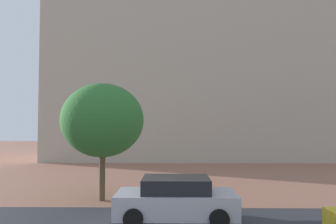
{
  "coord_description": "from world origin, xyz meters",
  "views": [
    {
      "loc": [
        0.29,
        -0.1,
        3.23
      ],
      "look_at": [
        0.08,
        11.83,
        3.77
      ],
      "focal_mm": 34.02,
      "sensor_mm": 36.0,
      "label": 1
    }
  ],
  "objects": [
    {
      "name": "tree_curb_far",
      "position": [
        -2.84,
        13.86,
        3.49
      ],
      "size": [
        3.61,
        3.61,
        5.13
      ],
      "color": "brown",
      "rests_on": "ground_plane"
    },
    {
      "name": "car_silver",
      "position": [
        0.37,
        10.97,
        0.71
      ],
      "size": [
        4.09,
        2.09,
        1.47
      ],
      "color": "#B2B2BC",
      "rests_on": "ground_plane"
    },
    {
      "name": "landmark_building",
      "position": [
        3.04,
        33.62,
        11.34
      ],
      "size": [
        29.02,
        11.84,
        39.92
      ],
      "color": "#B2A893",
      "rests_on": "ground_plane"
    }
  ]
}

